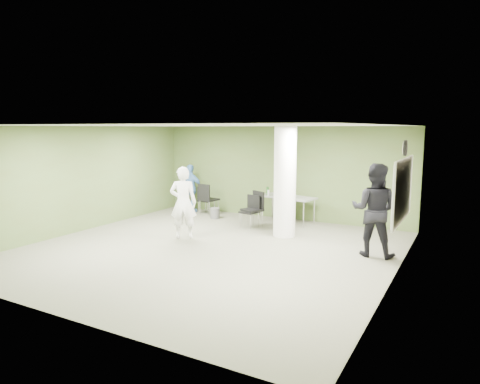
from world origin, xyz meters
The scene contains 17 objects.
floor centered at (0.00, 0.00, 0.00)m, with size 8.00×8.00×0.00m, color #4F4F3E.
ceiling centered at (0.00, 0.00, 2.80)m, with size 8.00×8.00×0.00m, color white.
wall_back centered at (0.00, 4.00, 1.40)m, with size 8.00×0.02×2.80m, color #495829.
wall_left centered at (-4.00, 0.00, 1.40)m, with size 0.02×8.00×2.80m, color #495829.
wall_right_cream centered at (4.00, 0.00, 1.40)m, with size 0.02×8.00×2.80m, color beige.
column centered at (1.00, 2.00, 1.40)m, with size 0.56×0.56×2.80m, color silver.
whiteboard centered at (3.92, 1.20, 1.50)m, with size 0.05×2.30×1.30m.
wall_clock centered at (3.92, 1.20, 2.35)m, with size 0.06×0.32×0.32m.
folding_table centered at (0.45, 3.47, 0.73)m, with size 1.75×1.03×1.03m.
wastebasket centered at (-1.69, 2.95, 0.16)m, with size 0.28×0.28×0.33m, color #4C4C4C.
chair_back_left centered at (-2.33, 3.38, 0.51)m, with size 0.46×0.46×0.88m.
chair_back_right centered at (-2.19, 3.28, 0.59)m, with size 0.59×0.59×1.00m.
chair_table_left centered at (-0.22, 2.50, 0.52)m, with size 0.51×0.51×0.89m.
chair_table_right centered at (-0.14, 2.58, 0.58)m, with size 0.66×0.66×0.99m.
woman_white centered at (-1.13, 0.58, 0.90)m, with size 0.66×0.43×1.81m, color white.
man_black centered at (3.35, 1.33, 1.01)m, with size 0.98×0.76×2.01m, color black.
man_blue centered at (-2.90, 3.40, 0.79)m, with size 0.92×0.38×1.57m, color #4675AD.
Camera 1 is at (5.15, -7.94, 2.75)m, focal length 32.00 mm.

